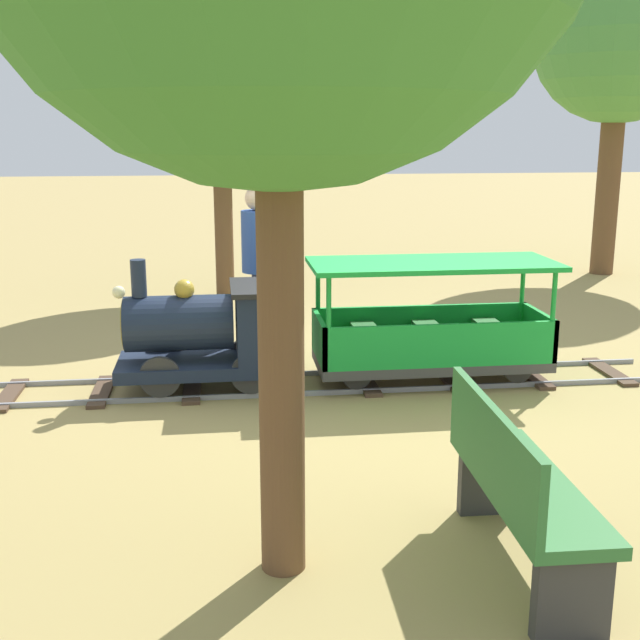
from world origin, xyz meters
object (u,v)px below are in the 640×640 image
(passenger_car, at_px, (431,332))
(locomotive, at_px, (217,331))
(park_bench, at_px, (516,488))
(oak_tree_distant, at_px, (620,37))
(oak_tree_far, at_px, (220,97))
(conductor_person, at_px, (258,255))

(passenger_car, bearing_deg, locomotive, 90.00)
(park_bench, height_order, oak_tree_distant, oak_tree_distant)
(oak_tree_far, height_order, oak_tree_distant, oak_tree_distant)
(conductor_person, distance_m, oak_tree_far, 3.26)
(oak_tree_far, bearing_deg, park_bench, -169.15)
(conductor_person, xyz_separation_m, park_bench, (-3.82, -1.01, -0.54))
(conductor_person, relative_size, oak_tree_far, 0.48)
(conductor_person, height_order, oak_tree_far, oak_tree_far)
(locomotive, distance_m, passenger_car, 1.75)
(locomotive, xyz_separation_m, oak_tree_far, (3.79, -0.10, 1.94))
(oak_tree_distant, bearing_deg, locomotive, 130.11)
(conductor_person, distance_m, oak_tree_distant, 6.79)
(locomotive, height_order, oak_tree_far, oak_tree_far)
(park_bench, bearing_deg, oak_tree_distant, -28.65)
(park_bench, xyz_separation_m, oak_tree_distant, (7.59, -4.15, 2.84))
(park_bench, bearing_deg, conductor_person, 14.80)
(conductor_person, height_order, park_bench, conductor_person)
(locomotive, xyz_separation_m, passenger_car, (0.00, -1.75, -0.06))
(passenger_car, bearing_deg, conductor_person, 57.09)
(oak_tree_distant, bearing_deg, conductor_person, 126.22)
(park_bench, relative_size, oak_tree_far, 0.39)
(locomotive, height_order, conductor_person, conductor_person)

